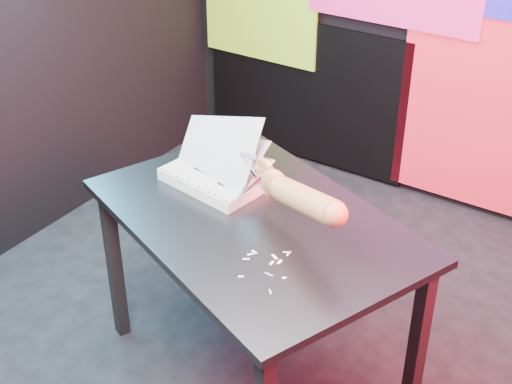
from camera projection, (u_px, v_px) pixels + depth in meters
The scene contains 7 objects.
room at pixel (285, 38), 2.31m from camera, with size 3.01×3.01×2.71m.
backdrop at pixel (448, 34), 3.53m from camera, with size 2.88×0.05×2.08m.
work_table at pixel (254, 239), 2.55m from camera, with size 1.37×1.15×0.75m.
printout_stack at pixel (218, 175), 2.69m from camera, with size 0.42×0.33×0.28m.
scissors at pixel (265, 175), 2.46m from camera, with size 0.21×0.11×0.13m.
hand_forearm at pixel (301, 197), 2.27m from camera, with size 0.44×0.26×0.17m.
paper_clippings at pixel (269, 262), 2.28m from camera, with size 0.17×0.22×0.00m.
Camera 1 is at (1.15, -1.92, 2.13)m, focal length 50.00 mm.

